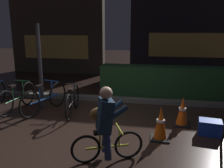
% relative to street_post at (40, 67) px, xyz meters
% --- Properties ---
extents(ground_plane, '(40.00, 40.00, 0.00)m').
position_rel_street_post_xyz_m(ground_plane, '(1.84, -1.20, -1.13)').
color(ground_plane, black).
extents(sidewalk_curb, '(12.00, 0.24, 0.12)m').
position_rel_street_post_xyz_m(sidewalk_curb, '(1.84, 1.00, -1.07)').
color(sidewalk_curb, '#56544F').
rests_on(sidewalk_curb, ground).
extents(hedge_row, '(4.80, 0.70, 0.96)m').
position_rel_street_post_xyz_m(hedge_row, '(3.64, 1.90, -0.65)').
color(hedge_row, '#214723').
rests_on(hedge_row, ground).
extents(storefront_left, '(4.61, 0.54, 3.67)m').
position_rel_street_post_xyz_m(storefront_left, '(-1.77, 5.30, 0.70)').
color(storefront_left, '#42382D').
rests_on(storefront_left, ground).
extents(storefront_right, '(5.90, 0.54, 4.15)m').
position_rel_street_post_xyz_m(storefront_right, '(4.69, 6.00, 0.94)').
color(storefront_right, '#262328').
rests_on(storefront_right, ground).
extents(street_post, '(0.10, 0.10, 2.25)m').
position_rel_street_post_xyz_m(street_post, '(0.00, 0.00, 0.00)').
color(street_post, '#2D2D33').
rests_on(street_post, ground).
extents(parked_bike_left_mid, '(0.46, 1.64, 0.76)m').
position_rel_street_post_xyz_m(parked_bike_left_mid, '(-0.56, -0.28, -0.78)').
color(parked_bike_left_mid, black).
rests_on(parked_bike_left_mid, ground).
extents(parked_bike_center_left, '(0.56, 1.64, 0.78)m').
position_rel_street_post_xyz_m(parked_bike_center_left, '(0.20, -0.25, -0.77)').
color(parked_bike_center_left, black).
rests_on(parked_bike_center_left, ground).
extents(parked_bike_center_right, '(0.46, 1.57, 0.73)m').
position_rel_street_post_xyz_m(parked_bike_center_right, '(0.96, -0.23, -0.79)').
color(parked_bike_center_right, black).
rests_on(parked_bike_center_right, ground).
extents(traffic_cone_near, '(0.36, 0.36, 0.66)m').
position_rel_street_post_xyz_m(traffic_cone_near, '(3.13, -1.30, -0.81)').
color(traffic_cone_near, black).
rests_on(traffic_cone_near, ground).
extents(traffic_cone_far, '(0.36, 0.36, 0.66)m').
position_rel_street_post_xyz_m(traffic_cone_far, '(3.62, -0.50, -0.81)').
color(traffic_cone_far, black).
rests_on(traffic_cone_far, ground).
extents(blue_crate, '(0.48, 0.38, 0.30)m').
position_rel_street_post_xyz_m(blue_crate, '(4.13, -0.90, -0.98)').
color(blue_crate, '#193DB7').
rests_on(blue_crate, ground).
extents(cyclist, '(1.11, 0.54, 1.25)m').
position_rel_street_post_xyz_m(cyclist, '(2.25, -2.24, -0.50)').
color(cyclist, black).
rests_on(cyclist, ground).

